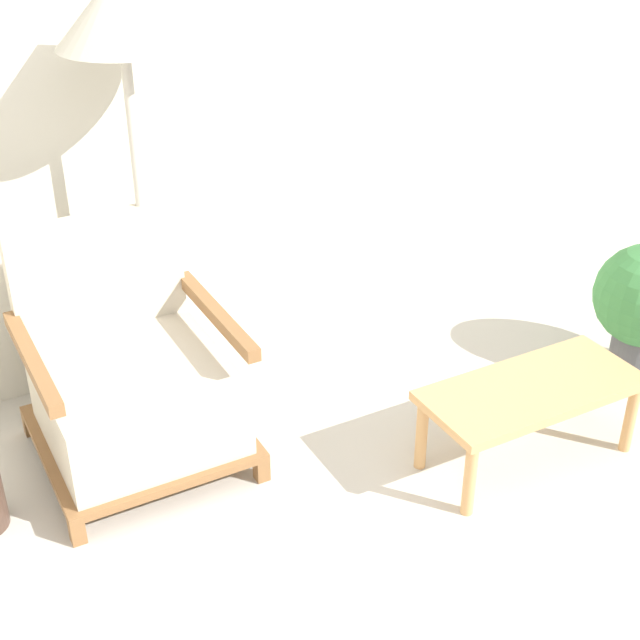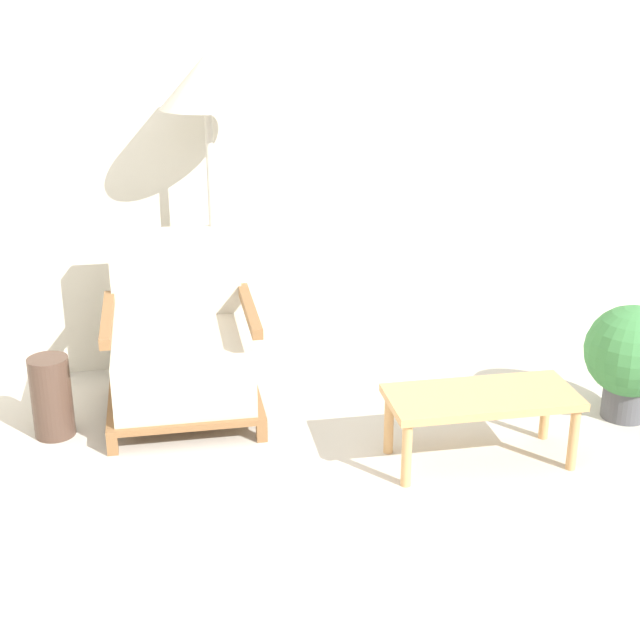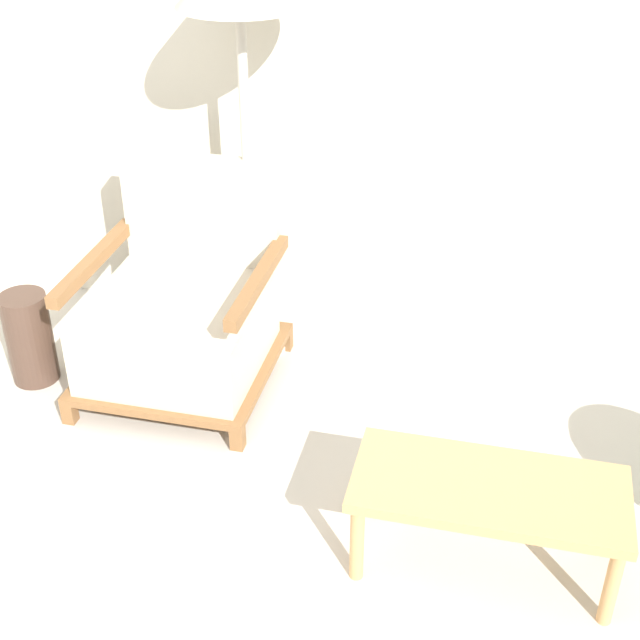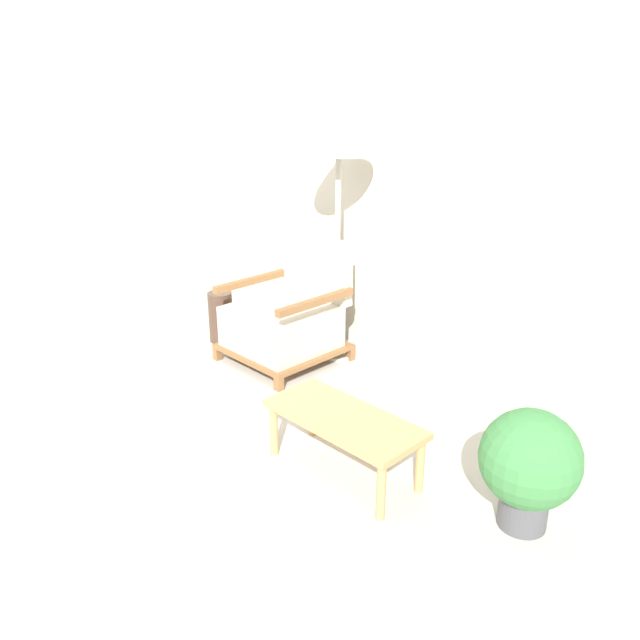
{
  "view_description": "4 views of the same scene",
  "coord_description": "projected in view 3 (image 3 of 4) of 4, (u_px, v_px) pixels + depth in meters",
  "views": [
    {
      "loc": [
        -1.12,
        -1.29,
        2.14
      ],
      "look_at": [
        0.22,
        1.16,
        0.55
      ],
      "focal_mm": 50.0,
      "sensor_mm": 36.0,
      "label": 1
    },
    {
      "loc": [
        -0.49,
        -2.63,
        2.0
      ],
      "look_at": [
        0.22,
        1.16,
        0.55
      ],
      "focal_mm": 50.0,
      "sensor_mm": 36.0,
      "label": 2
    },
    {
      "loc": [
        0.82,
        -1.38,
        2.17
      ],
      "look_at": [
        0.22,
        1.16,
        0.55
      ],
      "focal_mm": 50.0,
      "sensor_mm": 36.0,
      "label": 3
    },
    {
      "loc": [
        2.74,
        -1.3,
        1.89
      ],
      "look_at": [
        0.22,
        1.16,
        0.55
      ],
      "focal_mm": 35.0,
      "sensor_mm": 36.0,
      "label": 4
    }
  ],
  "objects": [
    {
      "name": "vase",
      "position": [
        29.0,
        338.0,
        3.62
      ],
      "size": [
        0.19,
        0.19,
        0.39
      ],
      "primitive_type": "cylinder",
      "color": "#473328",
      "rests_on": "ground_plane"
    },
    {
      "name": "coffee_table",
      "position": [
        489.0,
        496.0,
        2.71
      ],
      "size": [
        0.83,
        0.37,
        0.33
      ],
      "color": "tan",
      "rests_on": "ground_plane"
    },
    {
      "name": "wall_back",
      "position": [
        319.0,
        17.0,
        3.45
      ],
      "size": [
        8.0,
        0.06,
        2.7
      ],
      "color": "beige",
      "rests_on": "ground_plane"
    },
    {
      "name": "armchair",
      "position": [
        182.0,
        316.0,
        3.56
      ],
      "size": [
        0.73,
        0.74,
        0.87
      ],
      "color": "brown",
      "rests_on": "ground_plane"
    }
  ]
}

